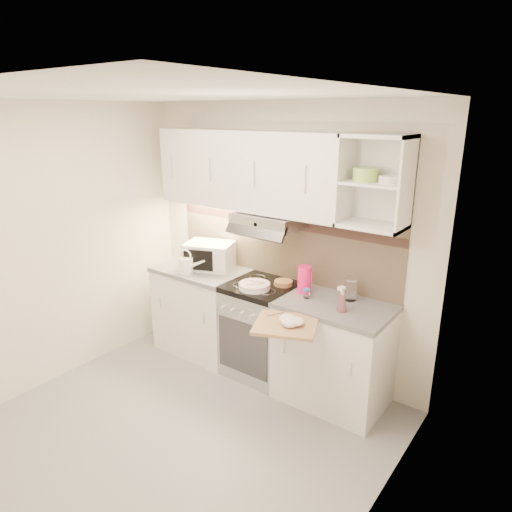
{
  "coord_description": "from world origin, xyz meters",
  "views": [
    {
      "loc": [
        2.27,
        -2.05,
        2.4
      ],
      "look_at": [
        0.04,
        0.95,
        1.22
      ],
      "focal_mm": 32.0,
      "sensor_mm": 36.0,
      "label": 1
    }
  ],
  "objects_px": {
    "watering_can": "(187,264)",
    "glass_jar": "(351,289)",
    "electric_range": "(262,329)",
    "spray_bottle": "(342,301)",
    "plate_stack": "(254,286)",
    "cutting_board": "(286,325)",
    "microwave": "(209,256)",
    "pink_pitcher": "(305,279)"
  },
  "relations": [
    {
      "from": "microwave",
      "to": "watering_can",
      "type": "xyz_separation_m",
      "value": [
        -0.08,
        -0.24,
        -0.05
      ]
    },
    {
      "from": "cutting_board",
      "to": "microwave",
      "type": "bearing_deg",
      "value": 132.77
    },
    {
      "from": "microwave",
      "to": "watering_can",
      "type": "bearing_deg",
      "value": -128.75
    },
    {
      "from": "electric_range",
      "to": "spray_bottle",
      "type": "distance_m",
      "value": 1.01
    },
    {
      "from": "electric_range",
      "to": "plate_stack",
      "type": "height_order",
      "value": "plate_stack"
    },
    {
      "from": "watering_can",
      "to": "plate_stack",
      "type": "bearing_deg",
      "value": -14.58
    },
    {
      "from": "microwave",
      "to": "cutting_board",
      "type": "bearing_deg",
      "value": -44.66
    },
    {
      "from": "microwave",
      "to": "pink_pitcher",
      "type": "xyz_separation_m",
      "value": [
        1.1,
        0.0,
        -0.01
      ]
    },
    {
      "from": "spray_bottle",
      "to": "watering_can",
      "type": "bearing_deg",
      "value": -167.97
    },
    {
      "from": "glass_jar",
      "to": "cutting_board",
      "type": "bearing_deg",
      "value": -107.42
    },
    {
      "from": "pink_pitcher",
      "to": "cutting_board",
      "type": "height_order",
      "value": "pink_pitcher"
    },
    {
      "from": "watering_can",
      "to": "cutting_board",
      "type": "bearing_deg",
      "value": -32.52
    },
    {
      "from": "pink_pitcher",
      "to": "cutting_board",
      "type": "relative_size",
      "value": 0.52
    },
    {
      "from": "watering_can",
      "to": "cutting_board",
      "type": "relative_size",
      "value": 0.6
    },
    {
      "from": "electric_range",
      "to": "cutting_board",
      "type": "distance_m",
      "value": 0.9
    },
    {
      "from": "pink_pitcher",
      "to": "spray_bottle",
      "type": "height_order",
      "value": "pink_pitcher"
    },
    {
      "from": "glass_jar",
      "to": "spray_bottle",
      "type": "height_order",
      "value": "spray_bottle"
    },
    {
      "from": "electric_range",
      "to": "spray_bottle",
      "type": "height_order",
      "value": "spray_bottle"
    },
    {
      "from": "plate_stack",
      "to": "spray_bottle",
      "type": "height_order",
      "value": "spray_bottle"
    },
    {
      "from": "watering_can",
      "to": "glass_jar",
      "type": "height_order",
      "value": "watering_can"
    },
    {
      "from": "microwave",
      "to": "glass_jar",
      "type": "xyz_separation_m",
      "value": [
        1.5,
        0.08,
        -0.03
      ]
    },
    {
      "from": "watering_can",
      "to": "spray_bottle",
      "type": "distance_m",
      "value": 1.62
    },
    {
      "from": "cutting_board",
      "to": "electric_range",
      "type": "bearing_deg",
      "value": 115.99
    },
    {
      "from": "microwave",
      "to": "spray_bottle",
      "type": "relative_size",
      "value": 2.46
    },
    {
      "from": "plate_stack",
      "to": "spray_bottle",
      "type": "distance_m",
      "value": 0.84
    },
    {
      "from": "microwave",
      "to": "plate_stack",
      "type": "xyz_separation_m",
      "value": [
        0.7,
        -0.19,
        -0.1
      ]
    },
    {
      "from": "pink_pitcher",
      "to": "glass_jar",
      "type": "bearing_deg",
      "value": -8.23
    },
    {
      "from": "plate_stack",
      "to": "pink_pitcher",
      "type": "distance_m",
      "value": 0.45
    },
    {
      "from": "cutting_board",
      "to": "spray_bottle",
      "type": "bearing_deg",
      "value": 36.44
    },
    {
      "from": "electric_range",
      "to": "watering_can",
      "type": "height_order",
      "value": "watering_can"
    },
    {
      "from": "pink_pitcher",
      "to": "cutting_board",
      "type": "bearing_deg",
      "value": -91.7
    },
    {
      "from": "electric_range",
      "to": "glass_jar",
      "type": "relative_size",
      "value": 4.65
    },
    {
      "from": "microwave",
      "to": "cutting_board",
      "type": "distance_m",
      "value": 1.42
    },
    {
      "from": "plate_stack",
      "to": "watering_can",
      "type": "bearing_deg",
      "value": -176.0
    },
    {
      "from": "electric_range",
      "to": "plate_stack",
      "type": "bearing_deg",
      "value": -85.78
    },
    {
      "from": "watering_can",
      "to": "glass_jar",
      "type": "xyz_separation_m",
      "value": [
        1.58,
        0.33,
        0.01
      ]
    },
    {
      "from": "electric_range",
      "to": "pink_pitcher",
      "type": "height_order",
      "value": "pink_pitcher"
    },
    {
      "from": "spray_bottle",
      "to": "electric_range",
      "type": "bearing_deg",
      "value": -177.48
    },
    {
      "from": "glass_jar",
      "to": "plate_stack",
      "type": "bearing_deg",
      "value": -161.25
    },
    {
      "from": "cutting_board",
      "to": "watering_can",
      "type": "bearing_deg",
      "value": 143.1
    },
    {
      "from": "glass_jar",
      "to": "spray_bottle",
      "type": "xyz_separation_m",
      "value": [
        0.04,
        -0.24,
        -0.01
      ]
    },
    {
      "from": "glass_jar",
      "to": "cutting_board",
      "type": "xyz_separation_m",
      "value": [
        -0.21,
        -0.67,
        -0.12
      ]
    }
  ]
}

